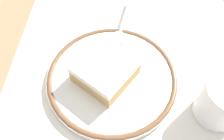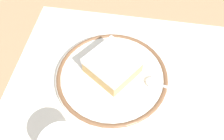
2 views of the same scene
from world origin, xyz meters
name	(u,v)px [view 1 (image 1 of 2)]	position (x,y,z in m)	size (l,w,h in m)	color
ground_plane	(126,70)	(0.00, 0.00, 0.00)	(2.40, 2.40, 0.00)	#9E7551
placemat	(126,70)	(0.00, 0.00, 0.00)	(0.47, 0.43, 0.00)	beige
plate	(112,78)	(-0.02, 0.02, 0.01)	(0.23, 0.23, 0.01)	silver
cake_slice	(106,70)	(-0.02, 0.04, 0.03)	(0.12, 0.12, 0.04)	tan
spoon	(120,32)	(0.08, 0.02, 0.02)	(0.14, 0.04, 0.01)	silver
cup	(221,103)	(-0.07, -0.15, 0.03)	(0.07, 0.07, 0.07)	white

